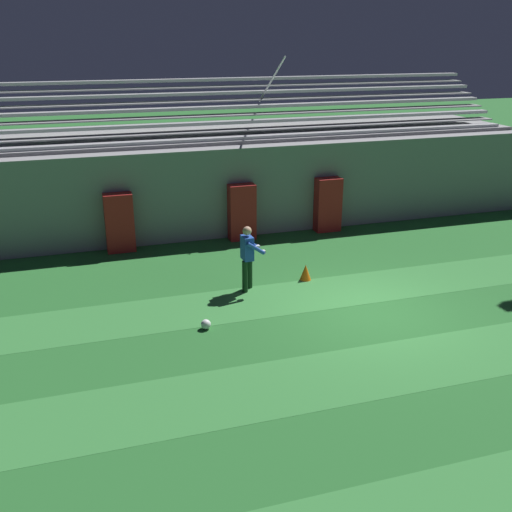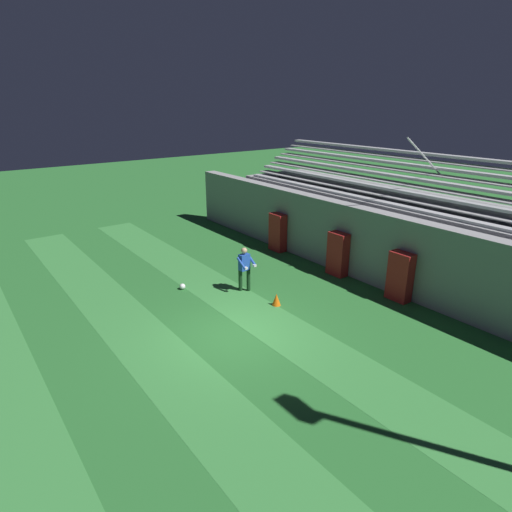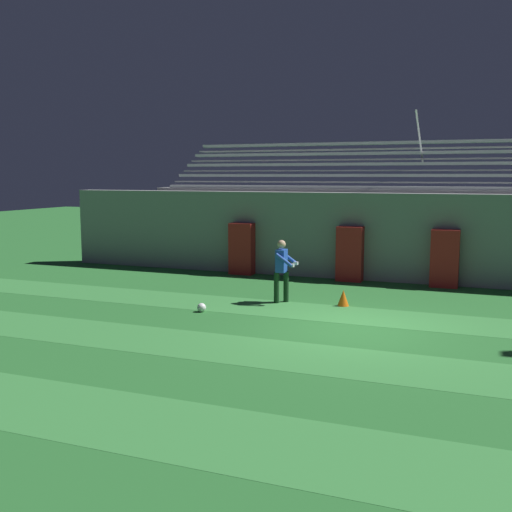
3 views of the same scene
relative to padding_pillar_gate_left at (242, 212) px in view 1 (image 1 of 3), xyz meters
The scene contains 11 objects.
ground_plane 6.19m from the padding_pillar_gate_left, 76.33° to the right, with size 80.00×80.00×0.00m, color #286B2D.
turf_stripe_mid 8.46m from the padding_pillar_gate_left, 80.10° to the right, with size 28.00×1.83×0.01m, color #38843D.
turf_stripe_far 4.92m from the padding_pillar_gate_left, 72.64° to the right, with size 28.00×1.83×0.01m, color #38843D.
back_wall 1.63m from the padding_pillar_gate_left, 20.82° to the left, with size 24.00×0.60×2.80m, color gray.
padding_pillar_gate_left is the anchor object (origin of this frame).
padding_pillar_gate_right 2.89m from the padding_pillar_gate_left, ahead, with size 0.82×0.44×1.75m, color #B21E1E.
padding_pillar_far_left 3.73m from the padding_pillar_gate_left, behind, with size 0.82×0.44×1.75m, color #B21E1E.
bleacher_stand 3.30m from the padding_pillar_gate_left, 63.43° to the left, with size 18.00×4.05×5.43m.
goalkeeper 3.98m from the padding_pillar_gate_left, 103.94° to the right, with size 0.57×0.59×1.67m.
soccer_ball 6.20m from the padding_pillar_gate_left, 113.48° to the right, with size 0.22×0.22×0.22m, color white.
traffic_cone 3.81m from the padding_pillar_gate_left, 79.86° to the right, with size 0.30×0.30×0.42m, color orange.
Camera 1 is at (-6.34, -11.20, 6.07)m, focal length 42.00 mm.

